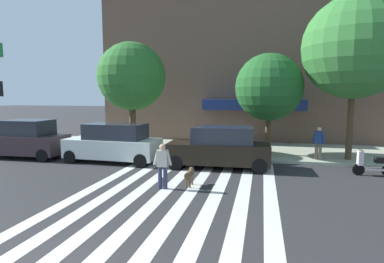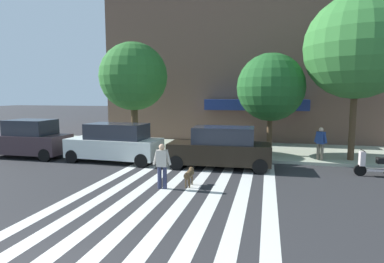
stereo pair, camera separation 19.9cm
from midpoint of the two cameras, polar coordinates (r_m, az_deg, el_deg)
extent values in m
plane|color=#2B2B2D|center=(11.21, -8.96, -10.86)|extent=(160.00, 160.00, 0.00)
cube|color=#A8B099|center=(19.32, 0.66, -3.12)|extent=(80.00, 6.00, 0.15)
cube|color=silver|center=(12.09, -18.11, -9.79)|extent=(0.45, 10.80, 0.01)
cube|color=silver|center=(11.67, -14.26, -10.26)|extent=(0.45, 10.80, 0.01)
cube|color=silver|center=(11.30, -10.12, -10.72)|extent=(0.45, 10.80, 0.01)
cube|color=silver|center=(10.99, -5.71, -11.15)|extent=(0.45, 10.80, 0.01)
cube|color=silver|center=(10.75, -1.06, -11.53)|extent=(0.45, 10.80, 0.01)
cube|color=silver|center=(10.58, 3.78, -11.85)|extent=(0.45, 10.80, 0.01)
cube|color=silver|center=(10.48, 8.75, -12.09)|extent=(0.45, 10.80, 0.01)
cube|color=silver|center=(10.47, 13.79, -12.24)|extent=(0.45, 10.80, 0.01)
cube|color=navy|center=(21.03, 10.98, 4.89)|extent=(6.66, 1.60, 0.70)
cube|color=#3B2C32|center=(19.07, -28.53, -2.03)|extent=(4.30, 1.98, 0.99)
cube|color=#232833|center=(18.85, -28.29, 0.66)|extent=(2.34, 1.72, 0.81)
cylinder|color=black|center=(20.85, -30.40, -2.61)|extent=(0.66, 0.23, 0.66)
cylinder|color=black|center=(17.43, -26.13, -4.03)|extent=(0.66, 0.23, 0.66)
cylinder|color=black|center=(18.81, -22.89, -3.13)|extent=(0.66, 0.23, 0.66)
cube|color=silver|center=(16.17, -14.75, -2.95)|extent=(4.80, 1.97, 0.94)
cube|color=#232833|center=(15.96, -14.25, 0.03)|extent=(2.99, 1.69, 0.77)
cylinder|color=black|center=(16.58, -21.84, -4.35)|extent=(0.67, 0.24, 0.66)
cylinder|color=black|center=(17.91, -18.69, -3.43)|extent=(0.67, 0.24, 0.66)
cylinder|color=black|center=(14.66, -9.83, -5.36)|extent=(0.67, 0.24, 0.66)
cylinder|color=black|center=(16.14, -7.39, -4.20)|extent=(0.67, 0.24, 0.66)
cube|color=black|center=(14.50, 4.54, -3.89)|extent=(4.74, 2.06, 0.92)
cube|color=#232833|center=(14.35, 5.31, -0.63)|extent=(2.82, 1.76, 0.75)
cylinder|color=black|center=(14.06, -3.44, -5.79)|extent=(0.67, 0.24, 0.66)
cylinder|color=black|center=(15.70, -1.90, -4.46)|extent=(0.67, 0.24, 0.66)
cylinder|color=black|center=(13.66, 11.94, -6.30)|extent=(0.67, 0.24, 0.66)
cylinder|color=black|center=(15.34, 11.81, -4.87)|extent=(0.67, 0.24, 0.66)
cylinder|color=black|center=(14.87, 28.01, -6.24)|extent=(0.48, 0.12, 0.48)
cube|color=silver|center=(15.06, 30.31, -6.02)|extent=(0.81, 0.35, 0.08)
cube|color=black|center=(15.07, 31.29, -4.52)|extent=(0.53, 0.32, 0.24)
cube|color=silver|center=(14.79, 28.30, -4.34)|extent=(0.21, 0.29, 0.60)
cylinder|color=black|center=(14.73, 28.38, -3.01)|extent=(0.05, 0.50, 0.04)
cylinder|color=#4C3823|center=(18.34, -11.19, 1.54)|extent=(0.39, 0.39, 3.22)
sphere|color=#286628|center=(18.30, -11.39, 9.94)|extent=(3.89, 3.89, 3.89)
cylinder|color=#4C3823|center=(17.25, 13.49, 0.22)|extent=(0.28, 0.28, 2.65)
sphere|color=#1E5623|center=(17.16, 13.70, 7.94)|extent=(3.61, 3.61, 3.61)
cylinder|color=#4C3823|center=(17.24, 26.91, 2.18)|extent=(0.30, 0.30, 4.15)
sphere|color=#337533|center=(17.36, 27.53, 13.60)|extent=(4.99, 4.99, 4.99)
cylinder|color=#282D4C|center=(11.36, -6.42, -8.43)|extent=(0.15, 0.15, 0.82)
cylinder|color=#282D4C|center=(11.30, -5.45, -8.50)|extent=(0.15, 0.15, 0.82)
cube|color=#B2ADA3|center=(11.16, -5.98, -4.95)|extent=(0.38, 0.24, 0.60)
cylinder|color=#B2ADA3|center=(11.23, -7.15, -4.74)|extent=(0.22, 0.09, 0.57)
cylinder|color=#B2ADA3|center=(11.09, -4.80, -4.86)|extent=(0.22, 0.09, 0.57)
sphere|color=tan|center=(11.09, -6.01, -2.87)|extent=(0.22, 0.22, 0.22)
cylinder|color=brown|center=(11.55, -0.99, -7.93)|extent=(0.27, 0.60, 0.26)
sphere|color=brown|center=(11.89, -0.57, -7.01)|extent=(0.20, 0.20, 0.20)
cylinder|color=brown|center=(11.17, -1.46, -8.18)|extent=(0.04, 0.23, 0.16)
cylinder|color=brown|center=(11.84, -1.08, -9.02)|extent=(0.06, 0.06, 0.32)
cylinder|color=brown|center=(11.81, -0.42, -9.06)|extent=(0.06, 0.06, 0.32)
cylinder|color=brown|center=(11.45, -1.57, -9.57)|extent=(0.06, 0.06, 0.32)
cylinder|color=brown|center=(11.42, -0.88, -9.61)|extent=(0.06, 0.06, 0.32)
cylinder|color=#6B6051|center=(16.81, 21.65, -3.39)|extent=(0.21, 0.21, 0.82)
cylinder|color=#6B6051|center=(16.72, 22.25, -3.48)|extent=(0.21, 0.21, 0.82)
cube|color=navy|center=(16.66, 22.06, -1.03)|extent=(0.45, 0.42, 0.60)
cylinder|color=navy|center=(16.77, 21.35, -0.85)|extent=(0.23, 0.21, 0.57)
cylinder|color=navy|center=(16.54, 22.79, -1.01)|extent=(0.23, 0.21, 0.57)
sphere|color=beige|center=(16.61, 22.12, 0.37)|extent=(0.31, 0.31, 0.22)
camera|label=1|loc=(0.10, -90.47, -0.05)|focal=28.89mm
camera|label=2|loc=(0.10, 89.53, 0.05)|focal=28.89mm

